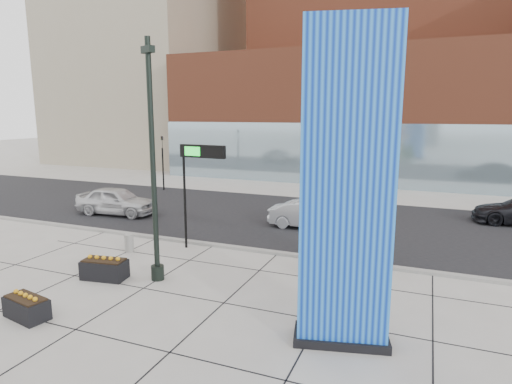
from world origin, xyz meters
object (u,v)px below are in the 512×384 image
at_px(lamp_post, 154,186).
at_px(car_white_west, 117,201).
at_px(car_silver_mid, 310,215).
at_px(concrete_bollard, 129,243).
at_px(overhead_street_sign, 200,160).
at_px(public_art_sculpture, 331,243).
at_px(blue_pylon, 346,195).

distance_m(lamp_post, car_white_west, 11.13).
bearing_deg(car_white_west, car_silver_mid, -88.67).
height_order(concrete_bollard, overhead_street_sign, overhead_street_sign).
bearing_deg(concrete_bollard, public_art_sculpture, 4.20).
xyz_separation_m(blue_pylon, public_art_sculpture, (-1.28, 4.51, -2.68)).
height_order(blue_pylon, lamp_post, lamp_post).
relative_size(lamp_post, public_art_sculpture, 1.84).
bearing_deg(public_art_sculpture, car_white_west, 136.95).
bearing_deg(public_art_sculpture, concrete_bollard, 160.05).
bearing_deg(car_white_west, public_art_sculpture, -114.10).
xyz_separation_m(lamp_post, car_white_west, (-7.93, 7.38, -2.56)).
bearing_deg(car_silver_mid, blue_pylon, -162.77).
bearing_deg(overhead_street_sign, public_art_sculpture, -3.49).
relative_size(overhead_street_sign, car_silver_mid, 1.10).
bearing_deg(car_white_west, concrete_bollard, -141.48).
relative_size(overhead_street_sign, car_white_west, 0.97).
bearing_deg(public_art_sculpture, lamp_post, -177.48).
xyz_separation_m(car_white_west, car_silver_mid, (11.11, 1.27, -0.12)).
relative_size(lamp_post, car_silver_mid, 2.00).
xyz_separation_m(blue_pylon, car_white_west, (-14.73, 9.12, -3.06)).
relative_size(lamp_post, concrete_bollard, 10.94).
height_order(overhead_street_sign, car_white_west, overhead_street_sign).
height_order(blue_pylon, concrete_bollard, blue_pylon).
relative_size(public_art_sculpture, concrete_bollard, 5.94).
relative_size(concrete_bollard, car_silver_mid, 0.18).
distance_m(public_art_sculpture, car_white_west, 14.23).
bearing_deg(blue_pylon, car_silver_mid, 95.77).
height_order(concrete_bollard, car_silver_mid, car_silver_mid).
bearing_deg(lamp_post, car_white_west, 137.04).
bearing_deg(car_white_west, lamp_post, -138.16).
height_order(car_white_west, car_silver_mid, car_white_west).
distance_m(blue_pylon, car_white_west, 17.59).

